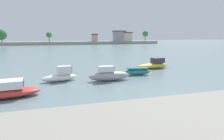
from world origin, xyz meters
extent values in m
plane|color=slate|center=(0.00, 0.00, 0.00)|extent=(400.00, 400.00, 0.00)
ellipsoid|color=#C63833|center=(-13.09, 6.78, 0.38)|extent=(5.67, 2.60, 0.77)
cube|color=silver|center=(-12.59, 6.83, 1.08)|extent=(2.05, 1.76, 0.63)
cube|color=black|center=(-11.65, 6.93, 1.15)|extent=(0.23, 1.42, 0.44)
ellipsoid|color=white|center=(-8.69, 11.43, 0.38)|extent=(4.00, 2.07, 0.77)
cube|color=silver|center=(-8.14, 11.54, 1.21)|extent=(1.62, 1.25, 0.88)
cube|color=black|center=(-7.43, 11.69, 1.29)|extent=(0.26, 0.87, 0.62)
ellipsoid|color=#9E9EA3|center=(-3.35, 10.15, 0.52)|extent=(4.69, 1.45, 1.03)
cube|color=silver|center=(-3.73, 10.15, 1.34)|extent=(1.69, 0.93, 0.61)
cube|color=black|center=(-2.89, 10.16, 1.40)|extent=(0.09, 0.82, 0.43)
ellipsoid|color=teal|center=(0.95, 12.18, 0.37)|extent=(3.44, 1.53, 0.74)
cube|color=#226367|center=(0.95, 12.18, 0.82)|extent=(2.76, 1.27, 0.17)
ellipsoid|color=yellow|center=(5.23, 16.01, 0.41)|extent=(5.59, 2.31, 0.81)
cube|color=#333338|center=(6.07, 16.12, 1.20)|extent=(2.01, 1.41, 0.77)
cube|color=black|center=(6.99, 16.24, 1.27)|extent=(0.22, 1.06, 0.54)
sphere|color=yellow|center=(-1.39, 16.97, 0.20)|extent=(0.40, 0.40, 0.40)
sphere|color=yellow|center=(10.15, 22.32, 0.21)|extent=(0.42, 0.42, 0.42)
cube|color=#9E998C|center=(0.00, 103.11, 0.84)|extent=(107.95, 7.28, 1.69)
cube|color=#B2A38E|center=(13.99, 102.58, 3.55)|extent=(3.01, 3.43, 3.71)
cube|color=brown|center=(13.99, 102.58, 5.75)|extent=(3.31, 3.77, 0.70)
cube|color=#99939E|center=(29.46, 103.33, 4.52)|extent=(6.95, 4.67, 5.66)
cube|color=#565156|center=(29.46, 103.33, 7.70)|extent=(7.65, 5.14, 0.70)
cube|color=beige|center=(34.55, 103.07, 4.09)|extent=(5.40, 4.21, 4.81)
cube|color=brown|center=(34.55, 103.07, 6.85)|extent=(5.94, 4.63, 0.70)
cylinder|color=brown|center=(-11.51, 102.75, 2.91)|extent=(0.36, 0.36, 2.43)
sphere|color=#387A3D|center=(-11.51, 102.75, 5.38)|extent=(3.14, 3.14, 3.14)
cylinder|color=brown|center=(47.66, 104.33, 3.19)|extent=(0.36, 0.36, 2.99)
sphere|color=#387A3D|center=(47.66, 104.33, 6.18)|extent=(3.75, 3.75, 3.75)
cylinder|color=brown|center=(-34.85, 102.48, 2.54)|extent=(0.36, 0.36, 1.70)
sphere|color=#2D6B33|center=(-34.85, 102.48, 5.51)|extent=(5.31, 5.31, 5.31)
camera|label=1|loc=(-9.06, -9.86, 4.91)|focal=30.73mm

